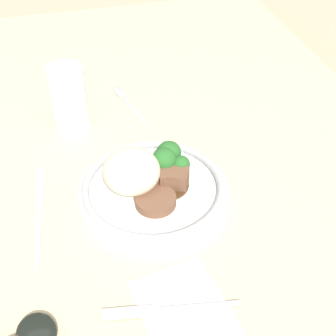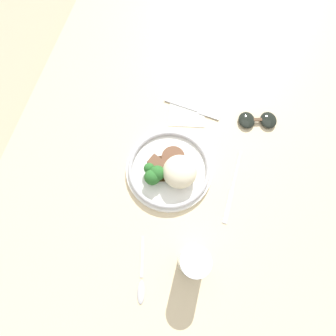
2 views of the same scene
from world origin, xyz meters
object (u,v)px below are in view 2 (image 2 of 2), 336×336
at_px(fork, 196,110).
at_px(knife, 231,188).
at_px(juice_glass, 192,262).
at_px(sunglasses, 257,120).
at_px(plate, 169,170).
at_px(spoon, 140,283).

bearing_deg(fork, knife, -49.34).
height_order(juice_glass, sunglasses, juice_glass).
xyz_separation_m(fork, sunglasses, (-0.00, 0.18, 0.01)).
height_order(juice_glass, knife, juice_glass).
bearing_deg(plate, knife, 87.52).
bearing_deg(fork, sunglasses, 9.85).
xyz_separation_m(plate, spoon, (0.28, -0.01, -0.02)).
relative_size(knife, spoon, 1.39).
xyz_separation_m(fork, knife, (0.22, 0.13, -0.00)).
xyz_separation_m(plate, fork, (-0.21, 0.04, -0.02)).
bearing_deg(plate, juice_glass, 25.19).
bearing_deg(knife, spoon, -28.46).
distance_m(plate, knife, 0.17).
bearing_deg(spoon, sunglasses, 143.46).
height_order(knife, sunglasses, sunglasses).
bearing_deg(sunglasses, fork, -101.47).
relative_size(plate, knife, 1.11).
height_order(plate, sunglasses, plate).
xyz_separation_m(plate, sunglasses, (-0.21, 0.22, -0.02)).
relative_size(plate, sunglasses, 1.94).
height_order(plate, knife, plate).
xyz_separation_m(knife, spoon, (0.28, -0.18, 0.00)).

